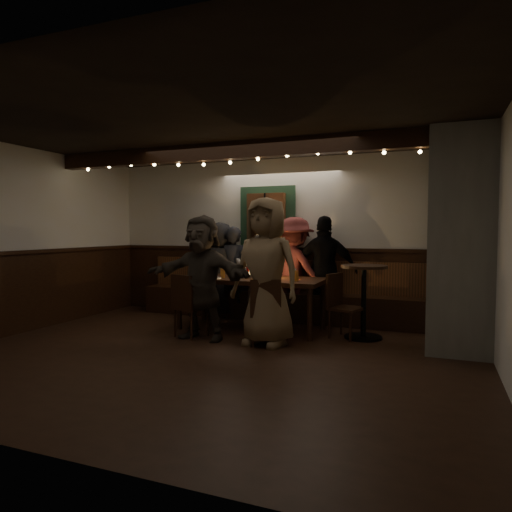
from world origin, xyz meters
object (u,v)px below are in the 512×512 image
at_px(person_b, 234,272).
at_px(high_top, 364,292).
at_px(chair_near_right, 265,308).
at_px(chair_end, 340,302).
at_px(person_d, 294,270).
at_px(person_g, 266,271).
at_px(chair_near_left, 187,302).
at_px(person_a, 220,269).
at_px(person_e, 325,270).
at_px(person_f, 202,277).
at_px(dining_table, 251,282).
at_px(person_c, 259,267).

bearing_deg(person_b, high_top, 162.11).
bearing_deg(person_b, chair_near_right, 125.27).
xyz_separation_m(chair_end, person_d, (-0.88, 0.79, 0.34)).
distance_m(person_b, person_g, 1.83).
height_order(chair_near_left, person_a, person_a).
xyz_separation_m(person_e, person_f, (-1.29, -1.52, -0.01)).
relative_size(dining_table, chair_end, 2.46).
bearing_deg(high_top, chair_near_right, -141.75).
relative_size(high_top, person_e, 0.59).
height_order(person_e, person_g, person_g).
relative_size(person_a, person_b, 1.04).
height_order(chair_near_right, person_b, person_b).
height_order(person_a, person_g, person_g).
bearing_deg(person_c, chair_end, 147.92).
bearing_deg(person_a, person_e, -164.58).
xyz_separation_m(chair_end, person_b, (-1.88, 0.72, 0.27)).
height_order(high_top, person_c, person_c).
bearing_deg(person_e, chair_end, 111.05).
bearing_deg(chair_near_left, dining_table, 52.47).
bearing_deg(person_c, dining_table, 95.46).
bearing_deg(person_f, chair_near_left, -173.71).
distance_m(chair_near_left, person_e, 2.18).
bearing_deg(person_e, person_c, -2.89).
relative_size(chair_end, person_g, 0.46).
distance_m(person_a, person_f, 1.58).
bearing_deg(person_b, person_c, 177.99).
bearing_deg(person_e, person_d, -9.14).
bearing_deg(chair_near_right, person_d, 93.77).
bearing_deg(high_top, person_b, 163.24).
distance_m(chair_near_right, chair_end, 1.10).
relative_size(person_b, person_e, 0.91).
relative_size(chair_near_right, person_g, 0.45).
relative_size(chair_near_left, person_b, 0.57).
distance_m(chair_near_left, chair_end, 2.05).
height_order(chair_near_right, person_e, person_e).
relative_size(high_top, person_d, 0.60).
bearing_deg(person_b, chair_end, 158.05).
relative_size(dining_table, person_a, 1.34).
distance_m(person_a, person_c, 0.72).
bearing_deg(person_b, chair_near_left, 88.38).
relative_size(chair_near_right, high_top, 0.86).
relative_size(chair_near_left, chair_near_right, 1.01).
relative_size(person_a, person_g, 0.85).
xyz_separation_m(person_b, person_f, (0.21, -1.47, 0.07)).
relative_size(chair_end, person_f, 0.52).
xyz_separation_m(chair_near_right, person_f, (-0.90, 0.03, 0.35)).
bearing_deg(chair_near_right, person_c, 113.83).
distance_m(high_top, person_e, 1.00).
relative_size(dining_table, high_top, 2.15).
height_order(chair_near_right, chair_end, chair_end).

